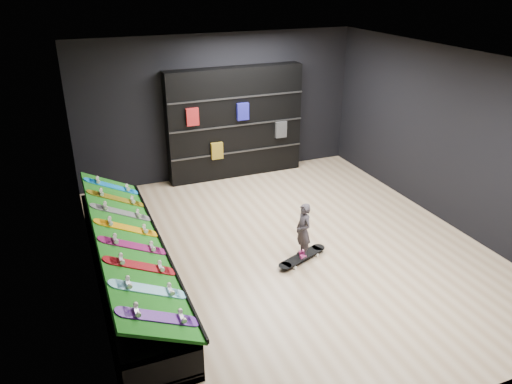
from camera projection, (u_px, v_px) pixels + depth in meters
name	position (u px, v px, depth m)	size (l,w,h in m)	color
floor	(289.00, 248.00, 8.12)	(6.00, 7.00, 0.01)	tan
ceiling	(295.00, 60.00, 6.89)	(6.00, 7.00, 0.01)	white
wall_back	(219.00, 107.00, 10.46)	(6.00, 0.02, 3.00)	black
wall_front	(459.00, 288.00, 4.55)	(6.00, 0.02, 3.00)	black
wall_left	(84.00, 193.00, 6.48)	(0.02, 7.00, 3.00)	black
wall_right	(449.00, 138.00, 8.54)	(0.02, 7.00, 3.00)	black
display_rack	(129.00, 267.00, 7.15)	(0.90, 4.50, 0.50)	black
turf_ramp	(129.00, 238.00, 6.97)	(1.00, 4.50, 0.04)	#0F550D
back_shelving	(235.00, 123.00, 10.55)	(2.92, 0.34, 2.34)	black
floor_skateboard	(302.00, 258.00, 7.75)	(0.98, 0.22, 0.09)	black
child	(303.00, 241.00, 7.62)	(0.20, 0.14, 0.53)	black
display_board_0	(159.00, 317.00, 5.36)	(0.98, 0.22, 0.09)	purple
display_board_1	(149.00, 289.00, 5.82)	(0.98, 0.22, 0.09)	#0CB2E5
display_board_2	(140.00, 266.00, 6.28)	(0.98, 0.22, 0.09)	red
display_board_3	(133.00, 246.00, 6.74)	(0.98, 0.22, 0.09)	#E5198C
display_board_4	(127.00, 228.00, 7.20)	(0.98, 0.22, 0.09)	yellow
display_board_5	(121.00, 212.00, 7.65)	(0.98, 0.22, 0.09)	black
display_board_6	(116.00, 198.00, 8.11)	(0.98, 0.22, 0.09)	yellow
display_board_7	(112.00, 186.00, 8.57)	(0.98, 0.22, 0.09)	blue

